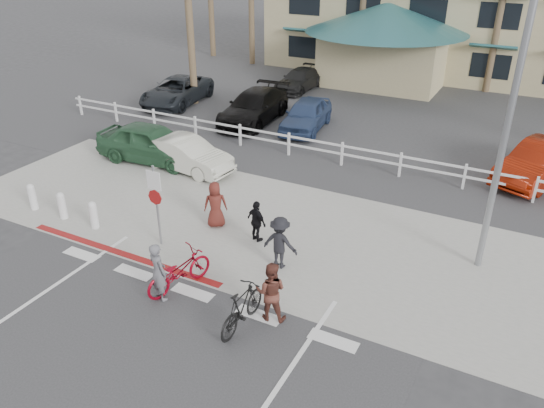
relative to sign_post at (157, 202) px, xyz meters
The scene contains 26 objects.
ground 3.50m from the sign_post, 43.73° to the right, with size 140.00×140.00×0.00m, color #333335.
bike_path 5.00m from the sign_post, 61.29° to the right, with size 12.00×16.00×0.01m, color #333335.
sidewalk_plaza 3.56m from the sign_post, 45.00° to the left, with size 22.00×7.00×0.01m, color gray.
cross_street 6.86m from the sign_post, 69.94° to the left, with size 40.00×5.00×0.01m, color #333335.
parking_lot 16.03m from the sign_post, 81.72° to the left, with size 50.00×16.00×0.01m, color #333335.
curb_red 1.89m from the sign_post, 124.99° to the right, with size 7.00×0.25×0.02m, color maroon.
rail_fence 8.81m from the sign_post, 71.36° to the left, with size 29.40×0.16×1.00m, color silver, non-canonical shape.
sign_post is the anchor object (origin of this frame).
bollard_0 2.69m from the sign_post, behind, with size 0.26×0.26×0.95m, color silver, non-canonical shape.
bollard_1 4.03m from the sign_post, behind, with size 0.26×0.26×0.95m, color silver, non-canonical shape.
bollard_2 5.39m from the sign_post, behind, with size 0.26×0.26×0.95m, color silver, non-canonical shape.
streetlight_0 9.88m from the sign_post, 20.56° to the left, with size 0.60×2.00×9.00m, color gray, non-canonical shape.
bike_red 2.59m from the sign_post, 39.82° to the right, with size 0.71×2.03×1.06m, color maroon.
rider_red 2.81m from the sign_post, 51.89° to the right, with size 0.60×0.39×1.64m, color slate.
bike_black 4.74m from the sign_post, 27.16° to the right, with size 0.52×1.84×1.11m, color black.
rider_black 4.90m from the sign_post, 18.35° to the right, with size 0.78×0.60×1.60m, color brown.
pedestrian_a 3.88m from the sign_post, ahead, with size 1.02×0.59×1.58m, color black.
pedestrian_child 3.04m from the sign_post, 31.30° to the left, with size 0.79×0.33×1.35m, color black.
pedestrian_b 2.07m from the sign_post, 62.91° to the left, with size 0.75×0.49×1.54m, color #581F19.
car_white_sedan 5.72m from the sign_post, 117.52° to the left, with size 1.39×4.00×1.32m, color beige.
car_red_compact 6.79m from the sign_post, 130.80° to the left, with size 1.88×4.68×1.59m, color #295334.
lot_car_0 14.91m from the sign_post, 124.67° to the left, with size 2.36×5.12×1.42m, color black.
lot_car_1 11.96m from the sign_post, 105.55° to the left, with size 2.13×5.24×1.52m, color black.
lot_car_2 11.69m from the sign_post, 92.04° to the left, with size 1.72×4.28×1.46m, color navy.
lot_car_3 14.33m from the sign_post, 46.41° to the left, with size 1.60×4.60×1.51m, color maroon.
lot_car_4 18.35m from the sign_post, 101.63° to the left, with size 1.71×4.19×1.22m, color black.
Camera 1 is at (7.16, -8.53, 8.57)m, focal length 35.00 mm.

